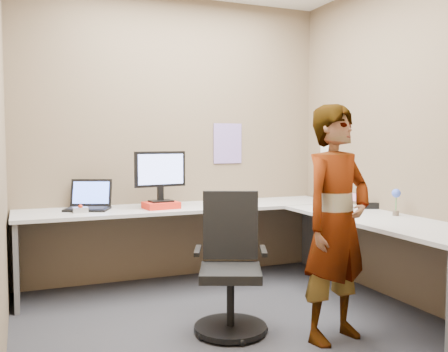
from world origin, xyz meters
name	(u,v)px	position (x,y,z in m)	size (l,w,h in m)	color
ground	(226,319)	(0.00, 0.00, 0.00)	(3.00, 3.00, 0.00)	#222227
wall_back	(175,138)	(0.00, 1.30, 1.35)	(3.00, 3.00, 0.00)	#746247
wall_right	(391,138)	(1.50, 0.00, 1.35)	(2.70, 2.70, 0.00)	#746247
wall_left	(0,137)	(-1.50, 0.00, 1.35)	(2.70, 2.70, 0.00)	#746247
desk	(257,229)	(0.44, 0.39, 0.59)	(2.98, 2.58, 0.73)	#BCBCBC
paper_ream	(161,205)	(-0.25, 0.90, 0.76)	(0.29, 0.21, 0.06)	red
monitor	(160,172)	(-0.25, 0.91, 1.05)	(0.47, 0.16, 0.44)	black
laptop	(89,202)	(-0.84, 1.08, 0.80)	(0.45, 0.41, 0.26)	black
trackball_mouse	(80,210)	(-0.94, 0.90, 0.76)	(0.12, 0.08, 0.07)	#B7B7BC
origami	(212,204)	(0.19, 0.78, 0.76)	(0.10, 0.10, 0.06)	white
stapler	(370,206)	(1.44, 0.18, 0.76)	(0.15, 0.04, 0.06)	black
flower	(396,198)	(1.37, -0.23, 0.87)	(0.07, 0.07, 0.22)	brown
calendar_purple	(228,143)	(0.55, 1.29, 1.30)	(0.30, 0.01, 0.40)	#846BB7
calendar_white	(329,148)	(1.49, 0.90, 1.25)	(0.01, 0.28, 0.38)	white
sticky_note_a	(349,181)	(1.49, 0.55, 0.95)	(0.01, 0.07, 0.07)	#F2E059
sticky_note_b	(346,194)	(1.49, 0.60, 0.82)	(0.01, 0.07, 0.07)	pink
sticky_note_c	(354,197)	(1.49, 0.48, 0.80)	(0.01, 0.07, 0.07)	pink
sticky_note_d	(340,183)	(1.49, 0.70, 0.92)	(0.01, 0.07, 0.07)	#F2E059
office_chair	(230,275)	(-0.05, -0.21, 0.39)	(0.55, 0.55, 0.95)	black
person	(336,223)	(0.53, -0.61, 0.78)	(0.57, 0.37, 1.56)	#999399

